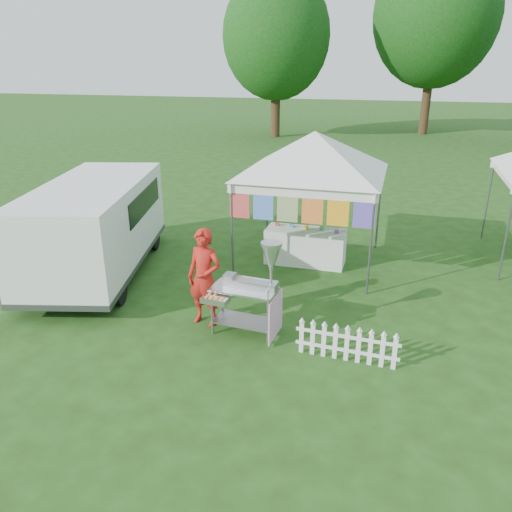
% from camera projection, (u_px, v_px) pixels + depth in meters
% --- Properties ---
extents(ground, '(120.00, 120.00, 0.00)m').
position_uv_depth(ground, '(273.00, 334.00, 8.56)').
color(ground, '#214012').
rests_on(ground, ground).
extents(canopy_main, '(4.24, 4.24, 3.45)m').
position_uv_depth(canopy_main, '(315.00, 132.00, 10.61)').
color(canopy_main, '#59595E').
rests_on(canopy_main, ground).
extents(tree_left, '(6.40, 6.40, 9.53)m').
position_uv_depth(tree_left, '(276.00, 36.00, 29.51)').
color(tree_left, '#392314').
rests_on(tree_left, ground).
extents(tree_mid, '(7.60, 7.60, 11.52)m').
position_uv_depth(tree_mid, '(436.00, 14.00, 30.28)').
color(tree_mid, '#392314').
rests_on(tree_mid, ground).
extents(donut_cart, '(1.27, 0.79, 1.70)m').
position_uv_depth(donut_cart, '(254.00, 281.00, 8.19)').
color(donut_cart, gray).
rests_on(donut_cart, ground).
extents(vendor, '(0.70, 0.52, 1.76)m').
position_uv_depth(vendor, '(205.00, 278.00, 8.63)').
color(vendor, red).
rests_on(vendor, ground).
extents(cargo_van, '(3.07, 5.15, 2.00)m').
position_uv_depth(cargo_van, '(98.00, 224.00, 10.82)').
color(cargo_van, white).
rests_on(cargo_van, ground).
extents(picket_fence, '(1.62, 0.12, 0.56)m').
position_uv_depth(picket_fence, '(347.00, 344.00, 7.70)').
color(picket_fence, white).
rests_on(picket_fence, ground).
extents(display_table, '(1.80, 0.70, 0.81)m').
position_uv_depth(display_table, '(305.00, 246.00, 11.47)').
color(display_table, white).
rests_on(display_table, ground).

